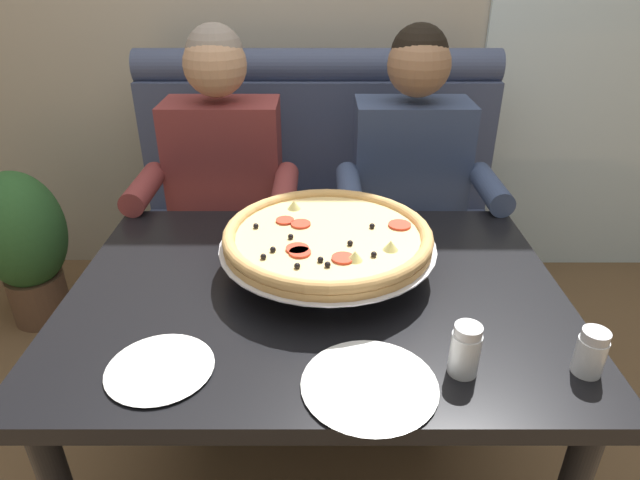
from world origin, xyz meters
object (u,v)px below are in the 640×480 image
(plate_near_right, at_px, (371,383))
(shaker_oregano, at_px, (592,356))
(dining_table, at_px, (318,319))
(plate_near_left, at_px, (162,365))
(diner_left, at_px, (224,197))
(shaker_parmesan, at_px, (467,353))
(pizza, at_px, (330,237))
(booth_bench, at_px, (320,240))
(potted_plant, at_px, (26,241))
(diner_right, at_px, (415,197))

(plate_near_right, bearing_deg, shaker_oregano, 5.51)
(dining_table, xyz_separation_m, plate_near_left, (-0.30, -0.29, 0.10))
(diner_left, relative_size, shaker_parmesan, 11.70)
(dining_table, bearing_deg, pizza, 70.33)
(shaker_oregano, height_order, shaker_parmesan, shaker_parmesan)
(booth_bench, distance_m, plate_near_left, 1.29)
(dining_table, height_order, shaker_parmesan, shaker_parmesan)
(booth_bench, bearing_deg, plate_near_right, -85.29)
(diner_left, bearing_deg, potted_plant, 163.78)
(shaker_oregano, bearing_deg, plate_near_left, 179.70)
(pizza, bearing_deg, potted_plant, 147.05)
(booth_bench, relative_size, shaker_oregano, 15.31)
(diner_left, height_order, diner_right, same)
(pizza, relative_size, shaker_parmesan, 4.94)
(booth_bench, height_order, shaker_parmesan, booth_bench)
(booth_bench, bearing_deg, diner_right, -38.53)
(booth_bench, relative_size, plate_near_left, 7.06)
(shaker_parmesan, relative_size, potted_plant, 0.16)
(shaker_parmesan, bearing_deg, diner_right, 87.02)
(diner_right, xyz_separation_m, shaker_parmesan, (-0.05, -0.94, 0.09))
(diner_right, bearing_deg, shaker_parmesan, -92.98)
(shaker_parmesan, relative_size, plate_near_right, 0.42)
(diner_left, relative_size, pizza, 2.37)
(potted_plant, bearing_deg, booth_bench, 0.04)
(booth_bench, height_order, potted_plant, booth_bench)
(shaker_parmesan, bearing_deg, pizza, 124.36)
(diner_left, xyz_separation_m, plate_near_right, (0.44, -0.98, 0.05))
(dining_table, relative_size, plate_near_right, 4.59)
(plate_near_left, distance_m, plate_near_right, 0.41)
(potted_plant, bearing_deg, shaker_oregano, -34.16)
(diner_left, bearing_deg, plate_near_left, -88.02)
(booth_bench, xyz_separation_m, diner_left, (-0.33, -0.27, 0.31))
(booth_bench, bearing_deg, pizza, -88.01)
(shaker_oregano, distance_m, plate_near_right, 0.43)
(shaker_oregano, bearing_deg, diner_right, 101.54)
(potted_plant, bearing_deg, diner_left, -16.22)
(diner_left, distance_m, shaker_oregano, 1.27)
(pizza, bearing_deg, plate_near_left, -131.69)
(pizza, xyz_separation_m, shaker_parmesan, (0.26, -0.38, -0.05))
(plate_near_left, bearing_deg, diner_right, 55.69)
(booth_bench, relative_size, pizza, 2.76)
(dining_table, bearing_deg, potted_plant, 143.95)
(diner_right, height_order, pizza, diner_right)
(pizza, bearing_deg, diner_left, 122.91)
(diner_right, bearing_deg, booth_bench, 141.47)
(shaker_oregano, height_order, potted_plant, shaker_oregano)
(booth_bench, xyz_separation_m, plate_near_right, (0.10, -1.24, 0.36))
(diner_right, height_order, plate_near_left, diner_right)
(plate_near_right, relative_size, potted_plant, 0.37)
(dining_table, distance_m, shaker_oregano, 0.62)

